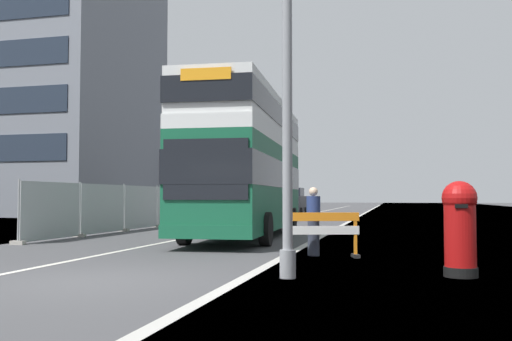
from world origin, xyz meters
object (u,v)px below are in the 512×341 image
at_px(double_decker_bus, 248,164).
at_px(red_pillar_postbox, 460,224).
at_px(car_oncoming_near, 260,203).
at_px(pedestrian_at_kerb, 313,221).
at_px(lamppost_foreground, 287,48).
at_px(roadworks_barrier, 322,229).
at_px(car_receding_mid, 292,202).

height_order(double_decker_bus, red_pillar_postbox, double_decker_bus).
bearing_deg(car_oncoming_near, pedestrian_at_kerb, -73.61).
bearing_deg(red_pillar_postbox, car_oncoming_near, 110.49).
bearing_deg(pedestrian_at_kerb, double_decker_bus, 119.20).
distance_m(double_decker_bus, pedestrian_at_kerb, 6.74).
bearing_deg(red_pillar_postbox, lamppost_foreground, -163.04).
relative_size(lamppost_foreground, roadworks_barrier, 4.92).
distance_m(double_decker_bus, car_oncoming_near, 19.45).
bearing_deg(roadworks_barrier, red_pillar_postbox, -42.75).
bearing_deg(pedestrian_at_kerb, car_oncoming_near, 106.39).
xyz_separation_m(double_decker_bus, pedestrian_at_kerb, (3.17, -5.68, -1.79)).
bearing_deg(pedestrian_at_kerb, lamppost_foreground, -88.67).
bearing_deg(double_decker_bus, lamppost_foreground, -71.24).
xyz_separation_m(double_decker_bus, red_pillar_postbox, (6.26, -8.69, -1.68)).
bearing_deg(double_decker_bus, car_receding_mid, 96.80).
distance_m(car_receding_mid, pedestrian_at_kerb, 32.90).
height_order(double_decker_bus, pedestrian_at_kerb, double_decker_bus).
distance_m(lamppost_foreground, red_pillar_postbox, 4.46).
bearing_deg(roadworks_barrier, lamppost_foreground, -92.93).
xyz_separation_m(roadworks_barrier, car_oncoming_near, (-7.51, 25.04, 0.33)).
relative_size(double_decker_bus, car_oncoming_near, 2.59).
height_order(double_decker_bus, car_receding_mid, double_decker_bus).
bearing_deg(car_oncoming_near, red_pillar_postbox, -69.51).
height_order(lamppost_foreground, car_oncoming_near, lamppost_foreground).
bearing_deg(car_oncoming_near, lamppost_foreground, -75.60).
bearing_deg(car_receding_mid, red_pillar_postbox, -75.04).
height_order(double_decker_bus, lamppost_foreground, lamppost_foreground).
bearing_deg(red_pillar_postbox, car_receding_mid, 104.96).
bearing_deg(car_receding_mid, pedestrian_at_kerb, -78.88).
height_order(lamppost_foreground, red_pillar_postbox, lamppost_foreground).
bearing_deg(red_pillar_postbox, pedestrian_at_kerb, 135.66).
relative_size(double_decker_bus, car_receding_mid, 3.02).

